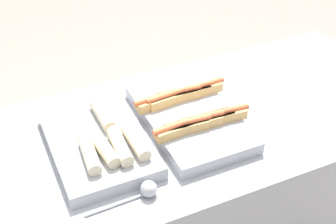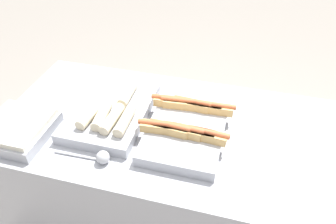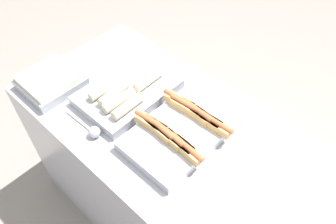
% 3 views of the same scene
% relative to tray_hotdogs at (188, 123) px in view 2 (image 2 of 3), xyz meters
% --- Properties ---
extents(counter, '(1.74, 0.77, 0.90)m').
position_rel_tray_hotdogs_xyz_m(counter, '(0.04, -0.00, -0.49)').
color(counter, '#A8AAB2').
rests_on(counter, ground_plane).
extents(tray_hotdogs, '(0.37, 0.51, 0.10)m').
position_rel_tray_hotdogs_xyz_m(tray_hotdogs, '(0.00, 0.00, 0.00)').
color(tray_hotdogs, '#A8AAB2').
rests_on(tray_hotdogs, counter).
extents(tray_wraps, '(0.32, 0.46, 0.09)m').
position_rel_tray_hotdogs_xyz_m(tray_wraps, '(-0.34, -0.01, -0.01)').
color(tray_wraps, '#A8AAB2').
rests_on(tray_wraps, counter).
extents(tray_side_front, '(0.26, 0.27, 0.07)m').
position_rel_tray_hotdogs_xyz_m(tray_side_front, '(-0.67, -0.22, -0.00)').
color(tray_side_front, '#A8AAB2').
rests_on(tray_side_front, counter).
extents(serving_spoon_near, '(0.23, 0.05, 0.05)m').
position_rel_tray_hotdogs_xyz_m(serving_spoon_near, '(-0.28, -0.26, -0.01)').
color(serving_spoon_near, '#B2B5BA').
rests_on(serving_spoon_near, counter).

